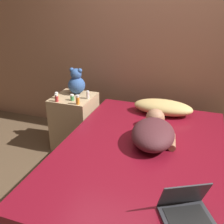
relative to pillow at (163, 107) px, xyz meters
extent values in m
plane|color=brown|center=(-0.05, -0.77, -0.63)|extent=(12.00, 12.00, 0.00)
cube|color=#996B51|center=(-0.05, 0.51, 0.67)|extent=(8.00, 0.06, 2.60)
cube|color=brown|center=(-0.05, -0.77, -0.47)|extent=(1.37, 2.00, 0.31)
cube|color=maroon|center=(-0.05, -0.77, -0.20)|extent=(1.35, 1.96, 0.24)
cube|color=tan|center=(-1.03, -0.07, -0.31)|extent=(0.45, 0.47, 0.64)
ellipsoid|color=tan|center=(0.00, 0.00, 0.00)|extent=(0.63, 0.29, 0.15)
ellipsoid|color=#4C2328|center=(0.02, -0.66, 0.02)|extent=(0.43, 0.56, 0.20)
sphere|color=#A87556|center=(-0.02, -0.32, 0.02)|extent=(0.18, 0.18, 0.18)
cylinder|color=#A87556|center=(0.18, -0.61, -0.05)|extent=(0.09, 0.24, 0.06)
cube|color=#333338|center=(0.37, -1.41, -0.07)|extent=(0.36, 0.33, 0.02)
cube|color=black|center=(0.37, -1.41, -0.06)|extent=(0.28, 0.24, 0.00)
cube|color=#333338|center=(0.34, -1.35, 0.04)|extent=(0.29, 0.21, 0.20)
cube|color=black|center=(0.34, -1.35, 0.04)|extent=(0.26, 0.19, 0.17)
sphere|color=#335693|center=(-1.04, 0.05, 0.12)|extent=(0.20, 0.20, 0.20)
sphere|color=#335693|center=(-1.04, 0.05, 0.25)|extent=(0.13, 0.13, 0.13)
sphere|color=#335693|center=(-1.09, 0.05, 0.30)|extent=(0.05, 0.05, 0.05)
sphere|color=#335693|center=(-0.98, 0.05, 0.30)|extent=(0.05, 0.05, 0.05)
cylinder|color=#3D8E4C|center=(-0.99, -0.18, 0.04)|extent=(0.04, 0.04, 0.05)
cylinder|color=white|center=(-0.99, -0.18, 0.08)|extent=(0.04, 0.04, 0.02)
cylinder|color=orange|center=(-0.88, -0.26, 0.06)|extent=(0.04, 0.04, 0.08)
cylinder|color=white|center=(-0.88, -0.26, 0.11)|extent=(0.04, 0.04, 0.02)
cylinder|color=#B72D2D|center=(-1.13, -0.26, 0.05)|extent=(0.04, 0.04, 0.07)
cylinder|color=white|center=(-1.13, -0.26, 0.09)|extent=(0.04, 0.04, 0.02)
cylinder|color=gold|center=(-1.18, -0.18, 0.04)|extent=(0.04, 0.04, 0.06)
cylinder|color=white|center=(-1.18, -0.18, 0.08)|extent=(0.04, 0.04, 0.02)
cylinder|color=white|center=(-0.84, -0.07, 0.05)|extent=(0.04, 0.04, 0.07)
cylinder|color=white|center=(-0.84, -0.07, 0.10)|extent=(0.03, 0.03, 0.02)
camera|label=1|loc=(0.33, -2.60, 1.10)|focal=42.00mm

